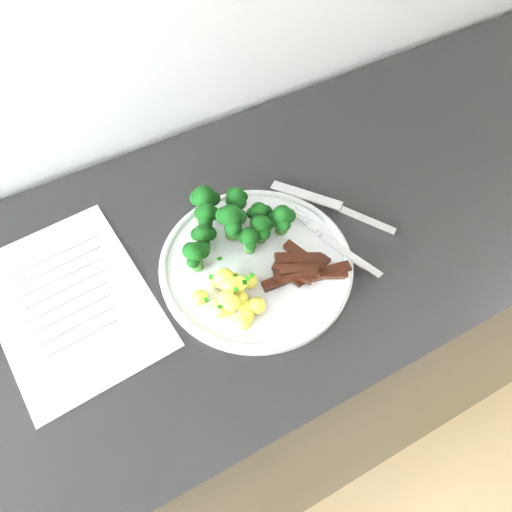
# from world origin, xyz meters

# --- Properties ---
(counter) EXTENTS (2.34, 0.58, 0.88)m
(counter) POSITION_xyz_m (0.14, 1.68, 0.44)
(counter) COLOR black
(counter) RESTS_ON ground
(recipe_paper) EXTENTS (0.24, 0.33, 0.00)m
(recipe_paper) POSITION_xyz_m (-0.16, 1.72, 0.88)
(recipe_paper) COLOR white
(recipe_paper) RESTS_ON counter
(plate) EXTENTS (0.30, 0.30, 0.02)m
(plate) POSITION_xyz_m (0.12, 1.64, 0.88)
(plate) COLOR silver
(plate) RESTS_ON counter
(broccoli) EXTENTS (0.19, 0.14, 0.08)m
(broccoli) POSITION_xyz_m (0.11, 1.71, 0.93)
(broccoli) COLOR #2E5F1E
(broccoli) RESTS_ON plate
(potatoes) EXTENTS (0.10, 0.11, 0.04)m
(potatoes) POSITION_xyz_m (0.05, 1.60, 0.90)
(potatoes) COLOR #F5E049
(potatoes) RESTS_ON plate
(beef_strips) EXTENTS (0.14, 0.10, 0.02)m
(beef_strips) POSITION_xyz_m (0.17, 1.59, 0.90)
(beef_strips) COLOR black
(beef_strips) RESTS_ON plate
(fork) EXTENTS (0.06, 0.18, 0.02)m
(fork) POSITION_xyz_m (0.24, 1.61, 0.90)
(fork) COLOR silver
(fork) RESTS_ON plate
(knife) EXTENTS (0.14, 0.19, 0.02)m
(knife) POSITION_xyz_m (0.30, 1.66, 0.88)
(knife) COLOR silver
(knife) RESTS_ON plate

